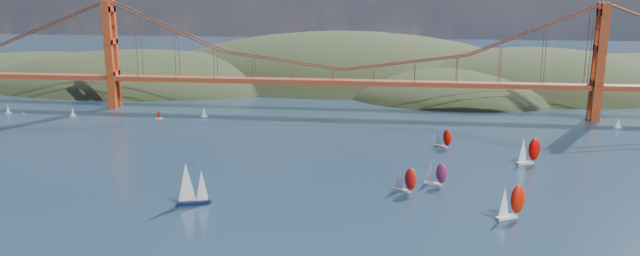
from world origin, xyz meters
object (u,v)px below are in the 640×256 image
object	(u,v)px
sloop_navy	(191,184)
racer_3	(528,150)
racer_rwb	(435,173)
racer_0	(404,179)
racer_1	(511,201)
racer_5	(443,137)

from	to	relation	value
sloop_navy	racer_3	xyz separation A→B (m)	(107.03, 56.35, -1.35)
racer_3	racer_rwb	distance (m)	44.78
racer_0	racer_rwb	distance (m)	13.03
racer_1	racer_3	size ratio (longest dim) A/B	0.99
racer_3	racer_rwb	size ratio (longest dim) A/B	1.24
racer_5	racer_rwb	xyz separation A→B (m)	(-5.40, -48.21, 0.06)
sloop_navy	racer_5	size ratio (longest dim) A/B	1.70
racer_rwb	racer_1	bearing A→B (deg)	-29.99
racer_1	racer_5	xyz separation A→B (m)	(-13.79, 75.26, -0.99)
sloop_navy	racer_1	world-z (taller)	sloop_navy
racer_1	racer_0	bearing A→B (deg)	115.68
racer_1	racer_rwb	xyz separation A→B (m)	(-19.20, 27.05, -0.93)
racer_0	racer_rwb	bearing A→B (deg)	68.86
racer_0	racer_3	size ratio (longest dim) A/B	0.86
racer_0	racer_rwb	size ratio (longest dim) A/B	1.07
racer_rwb	racer_0	bearing A→B (deg)	-115.64
racer_1	racer_rwb	bearing A→B (deg)	93.70
racer_1	racer_rwb	world-z (taller)	racer_1
racer_1	racer_5	world-z (taller)	racer_1
racer_1	racer_5	bearing A→B (deg)	68.73
racer_0	racer_rwb	xyz separation A→B (m)	(10.02, 8.32, -0.28)
sloop_navy	racer_5	bearing A→B (deg)	24.42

